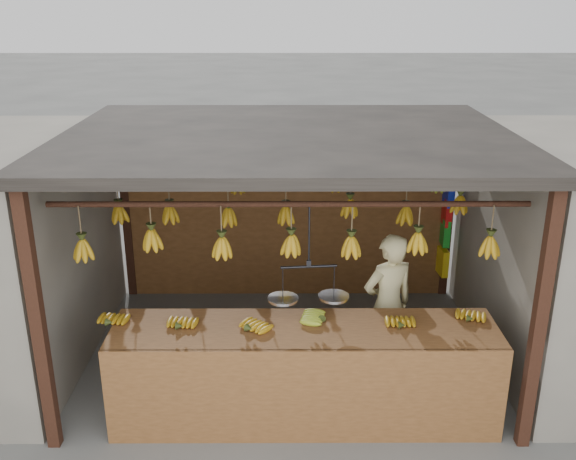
{
  "coord_description": "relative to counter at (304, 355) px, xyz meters",
  "views": [
    {
      "loc": [
        -0.02,
        -6.05,
        3.6
      ],
      "look_at": [
        0.0,
        0.3,
        1.3
      ],
      "focal_mm": 40.0,
      "sensor_mm": 36.0,
      "label": 1
    }
  ],
  "objects": [
    {
      "name": "ground",
      "position": [
        -0.14,
        1.23,
        -0.7
      ],
      "size": [
        80.0,
        80.0,
        0.0
      ],
      "primitive_type": "plane",
      "color": "#5B5B57"
    },
    {
      "name": "counter",
      "position": [
        0.0,
        0.0,
        0.0
      ],
      "size": [
        3.5,
        0.77,
        0.96
      ],
      "color": "brown",
      "rests_on": "ground"
    },
    {
      "name": "hanging_bananas",
      "position": [
        -0.14,
        1.22,
        0.91
      ],
      "size": [
        3.62,
        2.24,
        0.39
      ],
      "color": "#AC7C12",
      "rests_on": "ground"
    },
    {
      "name": "bag_bundles",
      "position": [
        1.8,
        2.58,
        0.29
      ],
      "size": [
        0.08,
        0.26,
        1.25
      ],
      "color": "#1426BF",
      "rests_on": "ground"
    },
    {
      "name": "vendor",
      "position": [
        0.85,
        0.86,
        0.05
      ],
      "size": [
        0.64,
        0.54,
        1.5
      ],
      "primitive_type": "imported",
      "rotation": [
        0.0,
        0.0,
        3.53
      ],
      "color": "beige",
      "rests_on": "ground"
    },
    {
      "name": "balance_scale",
      "position": [
        0.04,
        0.23,
        0.49
      ],
      "size": [
        0.71,
        0.3,
        0.87
      ],
      "color": "black",
      "rests_on": "ground"
    },
    {
      "name": "stall",
      "position": [
        -0.14,
        1.56,
        1.27
      ],
      "size": [
        4.3,
        3.3,
        2.4
      ],
      "color": "black",
      "rests_on": "ground"
    }
  ]
}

